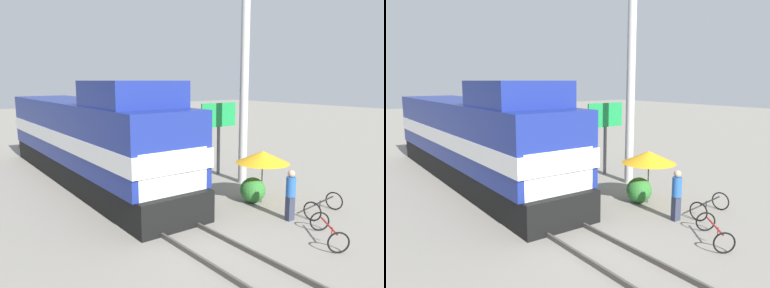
% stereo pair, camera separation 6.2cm
% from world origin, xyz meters
% --- Properties ---
extents(ground_plane, '(120.00, 120.00, 0.00)m').
position_xyz_m(ground_plane, '(0.00, 0.00, 0.00)').
color(ground_plane, gray).
extents(rail_near, '(0.08, 35.57, 0.15)m').
position_xyz_m(rail_near, '(-0.72, 0.00, 0.07)').
color(rail_near, '#4C4742').
rests_on(rail_near, ground_plane).
extents(rail_far, '(0.08, 35.57, 0.15)m').
position_xyz_m(rail_far, '(0.72, 0.00, 0.07)').
color(rail_far, '#4C4742').
rests_on(rail_far, ground_plane).
extents(locomotive, '(3.19, 16.39, 4.92)m').
position_xyz_m(locomotive, '(0.00, 5.33, 2.13)').
color(locomotive, black).
rests_on(locomotive, ground_plane).
extents(utility_pole, '(1.80, 0.40, 10.74)m').
position_xyz_m(utility_pole, '(5.89, 0.84, 5.43)').
color(utility_pole, '#B2B2AD').
rests_on(utility_pole, ground_plane).
extents(vendor_umbrella, '(2.16, 2.16, 2.14)m').
position_xyz_m(vendor_umbrella, '(4.39, -1.85, 1.89)').
color(vendor_umbrella, '#4C4C4C').
rests_on(vendor_umbrella, ground_plane).
extents(billboard_sign, '(2.26, 0.12, 3.78)m').
position_xyz_m(billboard_sign, '(6.02, 2.80, 2.89)').
color(billboard_sign, '#595959').
rests_on(billboard_sign, ground_plane).
extents(shrub_cluster, '(1.04, 1.04, 1.04)m').
position_xyz_m(shrub_cluster, '(4.11, -1.63, 0.52)').
color(shrub_cluster, '#2D722D').
rests_on(shrub_cluster, ground_plane).
extents(person_bystander, '(0.34, 0.34, 1.84)m').
position_xyz_m(person_bystander, '(3.74, -3.82, 1.01)').
color(person_bystander, '#2D3347').
rests_on(person_bystander, ground_plane).
extents(bicycle, '(1.79, 0.92, 0.70)m').
position_xyz_m(bicycle, '(5.17, -4.22, 0.36)').
color(bicycle, black).
rests_on(bicycle, ground_plane).
extents(bicycle_spare, '(1.54, 1.75, 0.65)m').
position_xyz_m(bicycle_spare, '(3.28, -5.69, 0.34)').
color(bicycle_spare, black).
rests_on(bicycle_spare, ground_plane).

